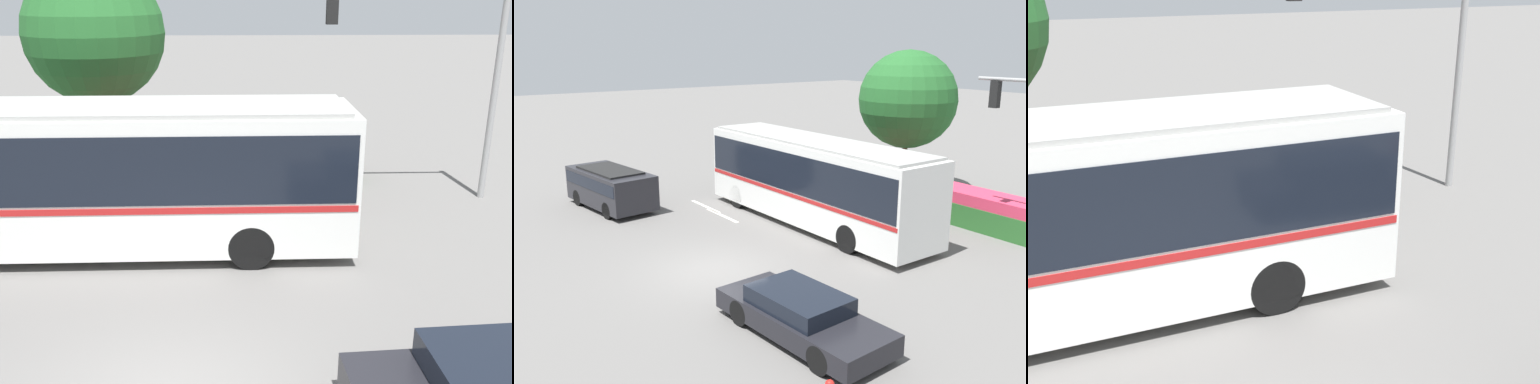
% 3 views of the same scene
% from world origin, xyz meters
% --- Properties ---
extents(ground_plane, '(140.00, 140.00, 0.00)m').
position_xyz_m(ground_plane, '(0.00, 0.00, 0.00)').
color(ground_plane, slate).
extents(city_bus, '(11.09, 2.62, 3.40)m').
position_xyz_m(city_bus, '(-1.86, 5.59, 1.93)').
color(city_bus, silver).
rests_on(city_bus, ground).
extents(sedan_foreground, '(4.87, 2.13, 1.14)m').
position_xyz_m(sedan_foreground, '(4.97, -0.45, 0.56)').
color(sedan_foreground, black).
rests_on(sedan_foreground, ground).
extents(suv_left_lane, '(4.81, 2.53, 1.74)m').
position_xyz_m(suv_left_lane, '(-8.72, -0.09, 1.01)').
color(suv_left_lane, '#232328').
rests_on(suv_left_lane, ground).
extents(flowering_hedge, '(8.61, 1.52, 1.36)m').
position_xyz_m(flowering_hedge, '(0.52, 10.70, 0.67)').
color(flowering_hedge, '#286028').
rests_on(flowering_hedge, ground).
extents(street_tree_left, '(4.62, 4.62, 6.71)m').
position_xyz_m(street_tree_left, '(-3.57, 12.73, 4.40)').
color(street_tree_left, brown).
rests_on(street_tree_left, ground).
extents(lane_stripe_near, '(2.40, 0.16, 0.01)m').
position_xyz_m(lane_stripe_near, '(-4.92, 3.22, 0.01)').
color(lane_stripe_near, silver).
rests_on(lane_stripe_near, ground).
extents(lane_stripe_mid, '(2.40, 0.16, 0.01)m').
position_xyz_m(lane_stripe_mid, '(-6.53, 3.32, 0.01)').
color(lane_stripe_mid, silver).
rests_on(lane_stripe_mid, ground).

